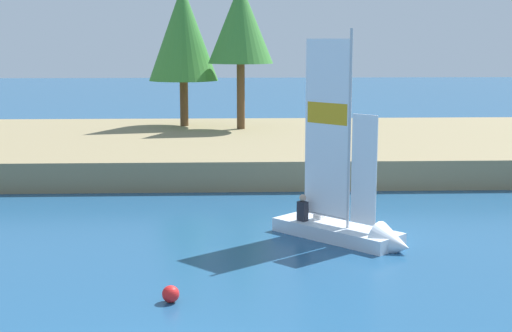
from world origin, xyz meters
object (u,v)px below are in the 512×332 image
at_px(shoreline_tree_left, 183,33).
at_px(shoreline_tree_midleft, 241,24).
at_px(sailboat, 354,225).
at_px(channel_buoy, 171,294).

relative_size(shoreline_tree_left, shoreline_tree_midleft, 1.00).
xyz_separation_m(shoreline_tree_left, sailboat, (5.71, -18.70, -5.37)).
bearing_deg(sailboat, shoreline_tree_left, 153.28).
relative_size(shoreline_tree_left, sailboat, 1.16).
xyz_separation_m(shoreline_tree_midleft, sailboat, (2.80, -17.29, -5.82)).
bearing_deg(sailboat, shoreline_tree_midleft, 145.49).
distance_m(sailboat, channel_buoy, 6.55).
distance_m(shoreline_tree_left, shoreline_tree_midleft, 3.27).
height_order(shoreline_tree_left, shoreline_tree_midleft, shoreline_tree_midleft).
relative_size(shoreline_tree_midleft, channel_buoy, 19.43).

